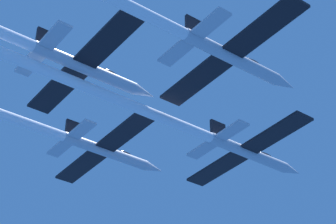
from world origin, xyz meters
The scene contains 1 object.
jet_lead centered at (0.15, -14.50, -0.70)m, with size 15.08×48.95×2.50m.
Camera 1 is at (37.19, -37.14, -31.01)m, focal length 69.06 mm.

